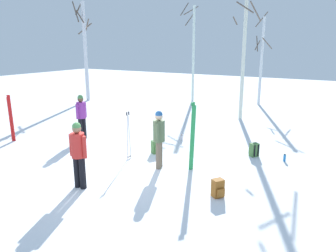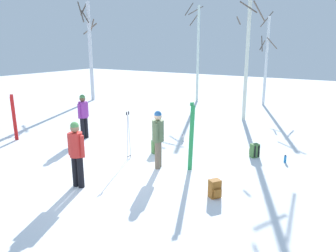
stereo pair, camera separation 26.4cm
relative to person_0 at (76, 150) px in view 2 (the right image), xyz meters
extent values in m
plane|color=white|center=(0.05, 0.80, -0.98)|extent=(60.00, 60.00, 0.00)
cylinder|color=black|center=(0.09, 0.01, -0.57)|extent=(0.16, 0.16, 0.82)
cylinder|color=black|center=(-0.09, -0.01, -0.57)|extent=(0.16, 0.16, 0.82)
cylinder|color=red|center=(0.00, 0.00, 0.15)|extent=(0.34, 0.34, 0.62)
sphere|color=#997051|center=(0.00, 0.00, 0.57)|extent=(0.22, 0.22, 0.22)
sphere|color=#4C8C4C|center=(0.00, 0.00, 0.63)|extent=(0.21, 0.21, 0.21)
cylinder|color=red|center=(0.21, 0.01, 0.13)|extent=(0.10, 0.10, 0.56)
cylinder|color=red|center=(-0.21, -0.01, 0.13)|extent=(0.10, 0.10, 0.56)
cylinder|color=#72604C|center=(1.04, 2.10, -0.57)|extent=(0.16, 0.16, 0.82)
cylinder|color=#72604C|center=(0.98, 2.27, -0.57)|extent=(0.16, 0.16, 0.82)
cylinder|color=#566B47|center=(1.01, 2.18, 0.15)|extent=(0.34, 0.34, 0.62)
sphere|color=beige|center=(1.01, 2.18, 0.57)|extent=(0.22, 0.22, 0.22)
sphere|color=#265999|center=(1.01, 2.18, 0.63)|extent=(0.21, 0.21, 0.21)
cylinder|color=#566B47|center=(1.09, 1.99, 0.13)|extent=(0.10, 0.10, 0.56)
cylinder|color=#566B47|center=(0.94, 2.38, 0.13)|extent=(0.10, 0.10, 0.56)
cylinder|color=black|center=(-3.13, 3.34, -0.57)|extent=(0.16, 0.16, 0.82)
cylinder|color=black|center=(-3.12, 3.16, -0.57)|extent=(0.16, 0.16, 0.82)
cylinder|color=purple|center=(-3.12, 3.25, 0.15)|extent=(0.34, 0.34, 0.62)
sphere|color=brown|center=(-3.12, 3.25, 0.57)|extent=(0.22, 0.22, 0.22)
sphere|color=#4C8C4C|center=(-3.12, 3.25, 0.63)|extent=(0.21, 0.21, 0.21)
cylinder|color=purple|center=(-3.13, 3.46, 0.13)|extent=(0.10, 0.10, 0.56)
cylinder|color=purple|center=(-3.12, 3.04, 0.13)|extent=(0.10, 0.10, 0.56)
cube|color=red|center=(-5.15, 1.72, -0.15)|extent=(0.08, 0.07, 1.67)
cube|color=red|center=(-5.15, 1.72, 0.73)|extent=(0.05, 0.05, 0.10)
cube|color=red|center=(-5.20, 1.68, -0.15)|extent=(0.08, 0.07, 1.67)
cube|color=red|center=(-5.20, 1.68, 0.73)|extent=(0.05, 0.05, 0.10)
cube|color=green|center=(1.94, 2.55, -0.03)|extent=(0.10, 0.12, 1.91)
cube|color=green|center=(1.94, 2.55, 0.97)|extent=(0.05, 0.06, 0.10)
cube|color=green|center=(1.90, 2.50, -0.03)|extent=(0.10, 0.12, 1.91)
cube|color=green|center=(1.90, 2.50, 0.97)|extent=(0.05, 0.06, 0.10)
cylinder|color=#B2B2BC|center=(-0.22, 2.39, -0.27)|extent=(0.02, 0.11, 1.43)
cylinder|color=black|center=(-0.22, 2.39, 0.50)|extent=(0.04, 0.04, 0.10)
cylinder|color=black|center=(-0.22, 2.39, -0.91)|extent=(0.07, 0.07, 0.01)
cylinder|color=#B2B2BC|center=(-0.22, 2.29, -0.27)|extent=(0.02, 0.11, 1.43)
cylinder|color=black|center=(-0.22, 2.29, 0.50)|extent=(0.04, 0.04, 0.10)
cylinder|color=black|center=(-0.22, 2.29, -0.91)|extent=(0.07, 0.07, 0.01)
cube|color=#4C7F3F|center=(0.23, 3.23, -0.76)|extent=(0.30, 0.33, 0.44)
cube|color=#4C7F3F|center=(0.34, 3.17, -0.83)|extent=(0.15, 0.20, 0.20)
cube|color=black|center=(0.09, 3.23, -0.76)|extent=(0.04, 0.04, 0.37)
cube|color=black|center=(0.16, 3.35, -0.76)|extent=(0.04, 0.04, 0.37)
cube|color=#4C7F3F|center=(3.17, 4.59, -0.76)|extent=(0.32, 0.33, 0.44)
cube|color=#4C7F3F|center=(3.06, 4.66, -0.83)|extent=(0.16, 0.19, 0.20)
cube|color=black|center=(3.30, 4.58, -0.76)|extent=(0.04, 0.04, 0.37)
cube|color=black|center=(3.22, 4.46, -0.76)|extent=(0.04, 0.04, 0.37)
cube|color=#99591E|center=(3.21, 1.29, -0.76)|extent=(0.31, 0.33, 0.44)
cube|color=#99591E|center=(3.32, 1.21, -0.83)|extent=(0.16, 0.19, 0.20)
cube|color=black|center=(3.08, 1.29, -0.76)|extent=(0.04, 0.04, 0.37)
cube|color=black|center=(3.16, 1.41, -0.76)|extent=(0.04, 0.04, 0.37)
cylinder|color=#1E72BF|center=(4.13, 4.59, -0.87)|extent=(0.07, 0.07, 0.22)
cylinder|color=black|center=(4.13, 4.59, -0.75)|extent=(0.05, 0.05, 0.02)
cylinder|color=silver|center=(0.34, 4.90, -0.86)|extent=(0.08, 0.08, 0.24)
cylinder|color=black|center=(0.34, 4.90, -0.73)|extent=(0.05, 0.05, 0.02)
cylinder|color=silver|center=(-9.25, 9.95, 2.08)|extent=(0.22, 0.22, 6.13)
cylinder|color=brown|center=(-9.55, 9.89, 4.68)|extent=(0.21, 0.69, 0.76)
cylinder|color=brown|center=(-9.50, 10.30, 3.54)|extent=(0.78, 0.60, 0.74)
cylinder|color=brown|center=(-9.24, 9.67, 4.22)|extent=(0.61, 0.08, 0.77)
cylinder|color=brown|center=(-9.45, 9.54, 4.50)|extent=(0.91, 0.51, 1.27)
cylinder|color=brown|center=(-9.16, 10.17, 3.76)|extent=(0.52, 0.26, 0.70)
cylinder|color=silver|center=(-3.22, 13.14, 1.95)|extent=(0.15, 0.15, 5.85)
cylinder|color=brown|center=(-3.85, 13.07, 4.66)|extent=(0.19, 1.29, 0.88)
cylinder|color=brown|center=(-3.59, 13.45, 4.60)|extent=(0.68, 0.79, 0.56)
cylinder|color=brown|center=(-3.58, 13.25, 4.06)|extent=(0.28, 0.77, 0.79)
cylinder|color=silver|center=(0.79, 14.08, 1.57)|extent=(0.16, 0.16, 5.10)
cylinder|color=brown|center=(0.48, 14.13, 2.52)|extent=(0.15, 0.66, 0.58)
cylinder|color=brown|center=(0.50, 13.95, 2.61)|extent=(0.32, 0.64, 0.90)
cylinder|color=brown|center=(1.10, 13.87, 2.63)|extent=(0.49, 0.68, 0.65)
cylinder|color=brown|center=(0.57, 14.35, 3.99)|extent=(0.62, 0.52, 0.89)
cylinder|color=silver|center=(1.07, 9.64, 2.54)|extent=(0.17, 0.17, 7.04)
cylinder|color=brown|center=(1.55, 9.52, 3.98)|extent=(0.31, 1.00, 0.82)
cylinder|color=brown|center=(0.66, 9.41, 3.62)|extent=(0.53, 0.88, 0.44)
cylinder|color=brown|center=(1.13, 9.26, 4.16)|extent=(0.80, 0.18, 0.54)
camera|label=1|loc=(5.75, -5.44, 2.57)|focal=34.42mm
camera|label=2|loc=(5.97, -5.31, 2.57)|focal=34.42mm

